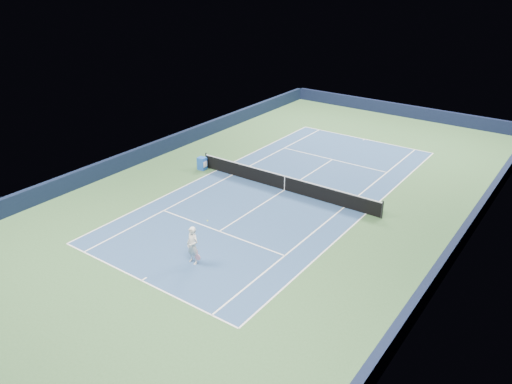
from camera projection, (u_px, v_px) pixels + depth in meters
The scene contains 19 objects.
ground at pixel (284, 190), 31.12m from camera, with size 40.00×40.00×0.00m, color #33572F.
wall_far at pixel (402, 110), 45.47m from camera, with size 22.00×0.35×1.10m, color black.
wall_right at pixel (465, 233), 25.18m from camera, with size 0.35×40.00×1.10m, color black.
wall_left at pixel (160, 147), 36.59m from camera, with size 0.35×40.00×1.10m, color #101932.
court_surface at pixel (284, 190), 31.11m from camera, with size 10.97×23.77×0.01m, color navy.
baseline_far at pixel (365, 139), 39.86m from camera, with size 10.97×0.08×0.00m, color white.
baseline_near at pixel (142, 281), 22.37m from camera, with size 10.97×0.08×0.00m, color white.
sideline_doubles_right at pixel (366, 214), 28.22m from camera, with size 0.08×23.77×0.00m, color white.
sideline_doubles_left at pixel (217, 170), 34.00m from camera, with size 0.08×23.77×0.00m, color white.
sideline_singles_right at pixel (344, 207), 28.94m from camera, with size 0.08×23.77×0.00m, color white.
sideline_singles_left at pixel (233, 175), 33.28m from camera, with size 0.08×23.77×0.00m, color white.
service_line_far at pixel (333, 159), 35.82m from camera, with size 8.23×0.08×0.00m, color white.
service_line_near at pixel (219, 231), 26.40m from camera, with size 8.23×0.08×0.00m, color white.
center_service_line at pixel (284, 190), 31.11m from camera, with size 0.08×12.80×0.00m, color white.
center_mark_far at pixel (364, 140), 39.75m from camera, with size 0.08×0.30×0.00m, color white.
center_mark_near at pixel (144, 279), 22.48m from camera, with size 0.08×0.30×0.00m, color white.
tennis_net at pixel (285, 183), 30.90m from camera, with size 12.90×0.10×1.07m.
sponsor_cube at pixel (202, 163), 33.98m from camera, with size 0.60×0.53×0.87m.
tennis_player at pixel (193, 246), 23.29m from camera, with size 0.86×1.30×1.90m.
Camera 1 is at (14.98, -23.98, 13.12)m, focal length 35.00 mm.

